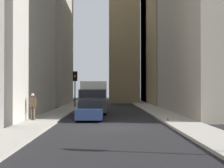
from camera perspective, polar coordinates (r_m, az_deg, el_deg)
The scene contains 10 objects.
ground_plane at distance 20.88m, azimuth -0.21°, elevation -6.83°, with size 135.00×135.00×0.00m, color black.
sidewalk_right at distance 21.31m, azimuth -12.48°, elevation -6.50°, with size 90.00×2.20×0.14m, color #A8A399.
sidewalk_left at distance 21.39m, azimuth 12.01°, elevation -6.48°, with size 90.00×2.20×0.14m, color #A8A399.
building_left_far at distance 54.37m, azimuth 10.84°, elevation 8.35°, with size 19.97×10.50×21.54m.
building_right_far at distance 52.67m, azimuth -12.41°, elevation 12.77°, with size 13.66×10.00×28.98m.
delivery_truck at distance 32.19m, azimuth -2.88°, elevation -2.07°, with size 6.46×2.25×2.84m.
sedan_navy at distance 25.31m, azimuth -3.48°, elevation -4.25°, with size 4.30×1.78×1.42m.
traffic_light_midblock at distance 40.58m, azimuth -5.86°, elevation 0.51°, with size 0.43×0.52×4.02m.
pedestrian at distance 24.42m, azimuth -12.41°, elevation -3.32°, with size 0.26×0.44×1.77m.
discarded_bottle at distance 23.57m, azimuth 8.80°, elevation -5.51°, with size 0.07×0.07×0.27m.
Camera 1 is at (-20.76, 0.18, 2.22)m, focal length 57.93 mm.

